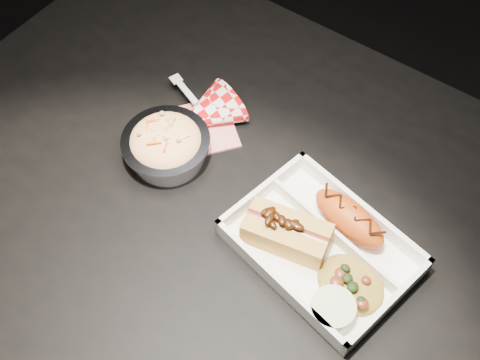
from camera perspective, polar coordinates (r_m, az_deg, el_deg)
name	(u,v)px	position (r m, az deg, el deg)	size (l,w,h in m)	color
dining_table	(262,242)	(0.98, 2.12, -5.94)	(1.20, 0.80, 0.75)	black
food_tray	(321,248)	(0.87, 7.72, -6.43)	(0.28, 0.23, 0.04)	white
fried_pastry	(349,218)	(0.87, 10.32, -3.58)	(0.12, 0.05, 0.05)	#C14B13
hotdog	(287,231)	(0.85, 4.45, -4.89)	(0.13, 0.08, 0.06)	gold
fried_rice_mound	(352,281)	(0.84, 10.56, -9.36)	(0.10, 0.08, 0.03)	#AB8931
cupcake_liner	(332,310)	(0.82, 8.75, -12.09)	(0.06, 0.06, 0.03)	beige
foil_coleslaw_cup	(166,144)	(0.94, -7.02, 3.41)	(0.14, 0.14, 0.07)	silver
napkin_fork	(204,115)	(0.99, -3.40, 6.21)	(0.18, 0.15, 0.10)	red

